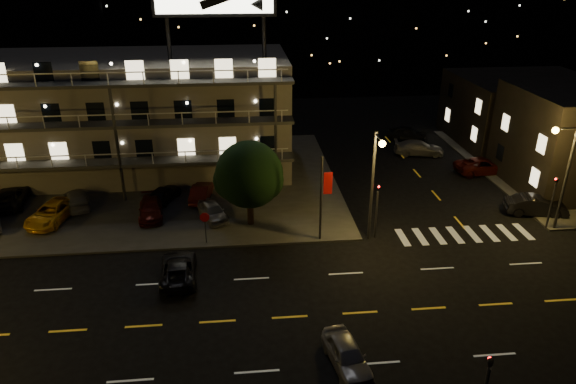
{
  "coord_description": "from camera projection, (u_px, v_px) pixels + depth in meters",
  "views": [
    {
      "loc": [
        -0.35,
        -23.09,
        18.15
      ],
      "look_at": [
        2.69,
        8.0,
        4.05
      ],
      "focal_mm": 32.0,
      "sensor_mm": 36.0,
      "label": 1
    }
  ],
  "objects": [
    {
      "name": "ground",
      "position": [
        254.0,
        319.0,
        28.44
      ],
      "size": [
        140.0,
        140.0,
        0.0
      ],
      "primitive_type": "plane",
      "color": "black",
      "rests_on": "ground"
    },
    {
      "name": "curb_nw",
      "position": [
        87.0,
        185.0,
        45.31
      ],
      "size": [
        44.0,
        24.0,
        0.15
      ],
      "primitive_type": "cube",
      "color": "#343432",
      "rests_on": "ground"
    },
    {
      "name": "curb_ne",
      "position": [
        559.0,
        167.0,
        49.21
      ],
      "size": [
        16.0,
        24.0,
        0.15
      ],
      "primitive_type": "cube",
      "color": "#343432",
      "rests_on": "ground"
    },
    {
      "name": "motel",
      "position": [
        134.0,
        114.0,
        47.03
      ],
      "size": [
        28.0,
        13.8,
        18.1
      ],
      "color": "gray",
      "rests_on": "ground"
    },
    {
      "name": "side_bldg_back",
      "position": [
        523.0,
        110.0,
        55.05
      ],
      "size": [
        14.06,
        12.0,
        7.0
      ],
      "color": "black",
      "rests_on": "ground"
    },
    {
      "name": "hill_backdrop",
      "position": [
        201.0,
        4.0,
        85.55
      ],
      "size": [
        120.0,
        25.0,
        24.0
      ],
      "color": "black",
      "rests_on": "ground"
    },
    {
      "name": "streetlight_nc",
      "position": [
        374.0,
        177.0,
        34.35
      ],
      "size": [
        0.44,
        1.92,
        8.0
      ],
      "color": "#2D2D30",
      "rests_on": "ground"
    },
    {
      "name": "streetlight_ne",
      "position": [
        564.0,
        167.0,
        35.89
      ],
      "size": [
        1.92,
        0.44,
        8.0
      ],
      "color": "#2D2D30",
      "rests_on": "ground"
    },
    {
      "name": "signal_nw",
      "position": [
        377.0,
        205.0,
        35.89
      ],
      "size": [
        0.2,
        0.27,
        4.6
      ],
      "color": "#2D2D30",
      "rests_on": "ground"
    },
    {
      "name": "signal_ne",
      "position": [
        553.0,
        197.0,
        37.04
      ],
      "size": [
        0.27,
        0.2,
        4.6
      ],
      "color": "#2D2D30",
      "rests_on": "ground"
    },
    {
      "name": "banner_north",
      "position": [
        322.0,
        196.0,
        35.1
      ],
      "size": [
        0.83,
        0.16,
        6.4
      ],
      "color": "#2D2D30",
      "rests_on": "ground"
    },
    {
      "name": "stop_sign",
      "position": [
        205.0,
        223.0,
        35.25
      ],
      "size": [
        0.91,
        0.11,
        2.61
      ],
      "color": "#2D2D30",
      "rests_on": "ground"
    },
    {
      "name": "tree",
      "position": [
        249.0,
        176.0,
        36.96
      ],
      "size": [
        5.11,
        4.92,
        6.43
      ],
      "color": "black",
      "rests_on": "curb_nw"
    },
    {
      "name": "lot_car_2",
      "position": [
        52.0,
        213.0,
        38.61
      ],
      "size": [
        3.33,
        5.3,
        1.37
      ],
      "primitive_type": "imported",
      "rotation": [
        0.0,
        0.0,
        -0.23
      ],
      "color": "#EDAA16",
      "rests_on": "curb_nw"
    },
    {
      "name": "lot_car_3",
      "position": [
        151.0,
        209.0,
        39.4
      ],
      "size": [
        2.24,
        4.5,
        1.26
      ],
      "primitive_type": "imported",
      "rotation": [
        0.0,
        0.0,
        0.12
      ],
      "color": "#50120B",
      "rests_on": "curb_nw"
    },
    {
      "name": "lot_car_4",
      "position": [
        213.0,
        211.0,
        38.97
      ],
      "size": [
        2.79,
        4.07,
        1.29
      ],
      "primitive_type": "imported",
      "rotation": [
        0.0,
        0.0,
        0.37
      ],
      "color": "gray",
      "rests_on": "curb_nw"
    },
    {
      "name": "lot_car_6",
      "position": [
        11.0,
        197.0,
        41.18
      ],
      "size": [
        2.91,
        5.12,
        1.35
      ],
      "primitive_type": "imported",
      "rotation": [
        0.0,
        0.0,
        3.29
      ],
      "color": "black",
      "rests_on": "curb_nw"
    },
    {
      "name": "lot_car_7",
      "position": [
        77.0,
        199.0,
        40.92
      ],
      "size": [
        3.22,
        4.81,
        1.29
      ],
      "primitive_type": "imported",
      "rotation": [
        0.0,
        0.0,
        3.49
      ],
      "color": "gray",
      "rests_on": "curb_nw"
    },
    {
      "name": "lot_car_8",
      "position": [
        163.0,
        194.0,
        41.8
      ],
      "size": [
        2.9,
        4.15,
        1.31
      ],
      "primitive_type": "imported",
      "rotation": [
        0.0,
        0.0,
        2.75
      ],
      "color": "black",
      "rests_on": "curb_nw"
    },
    {
      "name": "lot_car_9",
      "position": [
        201.0,
        192.0,
        42.12
      ],
      "size": [
        1.86,
        4.16,
        1.32
      ],
      "primitive_type": "imported",
      "rotation": [
        0.0,
        0.0,
        3.02
      ],
      "color": "#50120B",
      "rests_on": "curb_nw"
    },
    {
      "name": "side_car_0",
      "position": [
        536.0,
        206.0,
        39.9
      ],
      "size": [
        4.87,
        2.67,
        1.52
      ],
      "primitive_type": "imported",
      "rotation": [
        0.0,
        0.0,
        1.33
      ],
      "color": "black",
      "rests_on": "ground"
    },
    {
      "name": "side_car_1",
      "position": [
        483.0,
        166.0,
        47.8
      ],
      "size": [
        5.47,
        2.92,
        1.46
      ],
      "primitive_type": "imported",
      "rotation": [
        0.0,
        0.0,
        1.67
      ],
      "color": "#50120B",
      "rests_on": "ground"
    },
    {
      "name": "side_car_2",
      "position": [
        419.0,
        148.0,
        52.35
      ],
      "size": [
        5.27,
        2.89,
        1.45
      ],
      "primitive_type": "imported",
      "rotation": [
        0.0,
        0.0,
        1.39
      ],
      "color": "gray",
      "rests_on": "ground"
    },
    {
      "name": "side_car_3",
      "position": [
        407.0,
        133.0,
        56.71
      ],
      "size": [
        4.65,
        3.28,
        1.47
      ],
      "primitive_type": "imported",
      "rotation": [
        0.0,
        0.0,
        1.17
      ],
      "color": "black",
      "rests_on": "ground"
    },
    {
      "name": "road_car_east",
      "position": [
        347.0,
        355.0,
        24.95
      ],
      "size": [
        2.21,
        4.13,
        1.34
      ],
      "primitive_type": "imported",
      "rotation": [
        0.0,
        0.0,
        0.17
      ],
      "color": "gray",
      "rests_on": "ground"
    },
    {
      "name": "road_car_west",
      "position": [
        178.0,
        269.0,
        31.92
      ],
      "size": [
        2.44,
        4.82,
        1.31
      ],
      "primitive_type": "imported",
      "rotation": [
        0.0,
        0.0,
        3.2
      ],
      "color": "black",
      "rests_on": "ground"
    }
  ]
}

